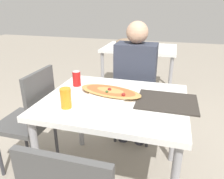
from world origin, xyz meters
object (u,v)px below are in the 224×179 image
(pizza_main, at_px, (110,92))
(soda_can, at_px, (77,79))
(dining_table, at_px, (115,109))
(chair_far_seated, at_px, (136,90))
(person_seated, at_px, (135,75))
(drink_glass, at_px, (66,98))
(chair_side_left, at_px, (31,117))

(pizza_main, xyz_separation_m, soda_can, (-0.32, 0.10, 0.04))
(dining_table, xyz_separation_m, chair_far_seated, (0.04, 0.75, -0.14))
(dining_table, distance_m, soda_can, 0.44)
(person_seated, relative_size, soda_can, 9.89)
(soda_can, bearing_deg, chair_far_seated, 54.96)
(chair_far_seated, height_order, soda_can, chair_far_seated)
(pizza_main, relative_size, drink_glass, 3.90)
(chair_far_seated, bearing_deg, dining_table, 87.19)
(pizza_main, height_order, drink_glass, drink_glass)
(chair_side_left, height_order, pizza_main, chair_side_left)
(dining_table, xyz_separation_m, soda_can, (-0.37, 0.17, 0.15))
(dining_table, relative_size, drink_glass, 7.51)
(dining_table, distance_m, chair_far_seated, 0.77)
(chair_side_left, distance_m, drink_glass, 0.54)
(chair_side_left, xyz_separation_m, soda_can, (0.32, 0.22, 0.29))
(chair_far_seated, relative_size, pizza_main, 1.73)
(dining_table, xyz_separation_m, drink_glass, (-0.27, -0.22, 0.15))
(dining_table, relative_size, person_seated, 0.82)
(dining_table, relative_size, soda_can, 8.15)
(person_seated, bearing_deg, chair_far_seated, -90.00)
(person_seated, height_order, pizza_main, person_seated)
(person_seated, relative_size, drink_glass, 9.12)
(pizza_main, height_order, soda_can, soda_can)
(chair_side_left, bearing_deg, person_seated, -46.72)
(chair_far_seated, distance_m, soda_can, 0.77)
(pizza_main, distance_m, drink_glass, 0.37)
(dining_table, xyz_separation_m, person_seated, (0.04, 0.64, 0.07))
(dining_table, xyz_separation_m, chair_side_left, (-0.70, -0.05, -0.14))
(dining_table, height_order, pizza_main, pizza_main)
(chair_far_seated, bearing_deg, person_seated, 90.00)
(chair_side_left, height_order, soda_can, chair_side_left)
(chair_far_seated, height_order, pizza_main, chair_far_seated)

